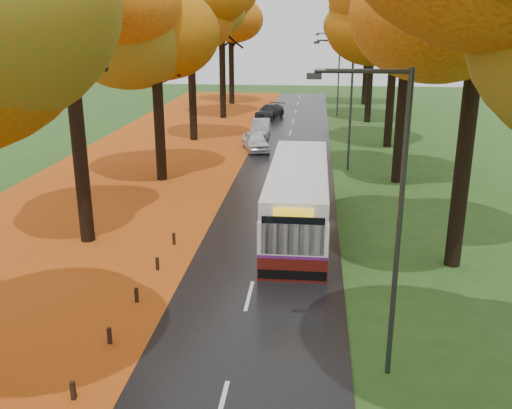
% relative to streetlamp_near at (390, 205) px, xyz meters
% --- Properties ---
extents(road, '(6.50, 90.00, 0.04)m').
position_rel_streetlamp_near_xyz_m(road, '(-3.95, 17.00, -4.69)').
color(road, black).
rests_on(road, ground).
extents(centre_line, '(0.12, 90.00, 0.01)m').
position_rel_streetlamp_near_xyz_m(centre_line, '(-3.95, 17.00, -4.67)').
color(centre_line, silver).
rests_on(centre_line, road).
extents(leaf_verge, '(12.00, 90.00, 0.02)m').
position_rel_streetlamp_near_xyz_m(leaf_verge, '(-12.95, 17.00, -4.70)').
color(leaf_verge, '#7D380B').
rests_on(leaf_verge, ground).
extents(leaf_drift, '(0.90, 90.00, 0.01)m').
position_rel_streetlamp_near_xyz_m(leaf_drift, '(-7.00, 17.00, -4.67)').
color(leaf_drift, '#DB5416').
rests_on(leaf_drift, road).
extents(trees_left, '(9.20, 74.00, 13.88)m').
position_rel_streetlamp_near_xyz_m(trees_left, '(-11.13, 19.06, 4.82)').
color(trees_left, black).
rests_on(trees_left, ground).
extents(trees_right, '(9.30, 74.20, 13.96)m').
position_rel_streetlamp_near_xyz_m(trees_right, '(3.24, 18.91, 4.98)').
color(trees_right, black).
rests_on(trees_right, ground).
extents(streetlamp_near, '(2.45, 0.18, 8.00)m').
position_rel_streetlamp_near_xyz_m(streetlamp_near, '(0.00, 0.00, 0.00)').
color(streetlamp_near, '#333538').
rests_on(streetlamp_near, ground).
extents(streetlamp_mid, '(2.45, 0.18, 8.00)m').
position_rel_streetlamp_near_xyz_m(streetlamp_mid, '(0.00, 22.00, 0.00)').
color(streetlamp_mid, '#333538').
rests_on(streetlamp_mid, ground).
extents(streetlamp_far, '(2.45, 0.18, 8.00)m').
position_rel_streetlamp_near_xyz_m(streetlamp_far, '(0.00, 44.00, 0.00)').
color(streetlamp_far, '#333538').
rests_on(streetlamp_far, ground).
extents(bus, '(2.57, 11.12, 2.93)m').
position_rel_streetlamp_near_xyz_m(bus, '(-2.54, 10.73, -3.14)').
color(bus, '#4C110B').
rests_on(bus, road).
extents(car_white, '(2.63, 4.17, 1.32)m').
position_rel_streetlamp_near_xyz_m(car_white, '(-6.15, 27.07, -4.01)').
color(car_white, silver).
rests_on(car_white, road).
extents(car_silver, '(1.56, 4.12, 1.34)m').
position_rel_streetlamp_near_xyz_m(car_silver, '(-6.30, 32.60, -4.00)').
color(car_silver, '#96979D').
rests_on(car_silver, road).
extents(car_dark, '(2.97, 4.76, 1.29)m').
position_rel_streetlamp_near_xyz_m(car_dark, '(-6.30, 41.65, -4.03)').
color(car_dark, black).
rests_on(car_dark, road).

